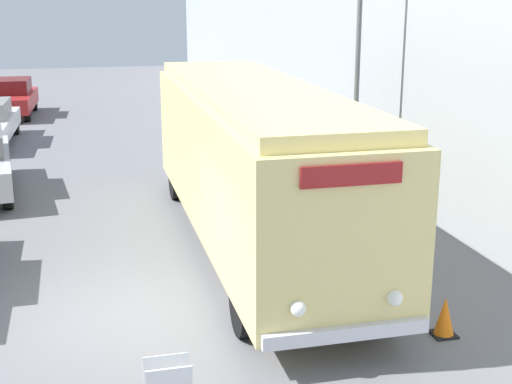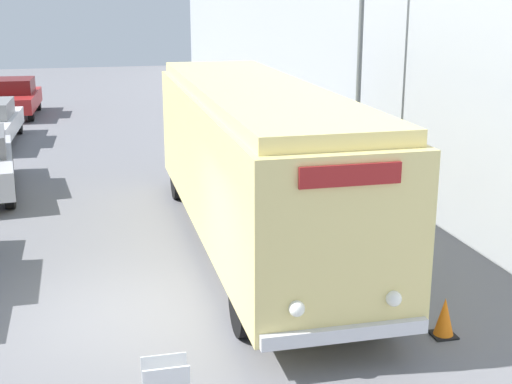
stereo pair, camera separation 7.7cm
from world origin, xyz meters
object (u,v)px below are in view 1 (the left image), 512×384
Objects in this scene: vintage_bus at (254,158)px; parked_car_distant at (12,98)px; traffic_cone at (445,317)px; streetlamp at (359,25)px.

vintage_bus reaches higher than parked_car_distant.
traffic_cone is at bearing -67.91° from vintage_bus.
parked_car_distant is (-9.17, 15.11, -3.48)m from streetlamp.
vintage_bus is 5.14m from traffic_cone.
vintage_bus reaches higher than traffic_cone.
traffic_cone is at bearing -67.81° from parked_car_distant.
vintage_bus is at bearing -141.01° from streetlamp.
vintage_bus is at bearing 112.09° from traffic_cone.
streetlamp is 1.54× the size of parked_car_distant.
traffic_cone is at bearing -100.31° from streetlamp.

